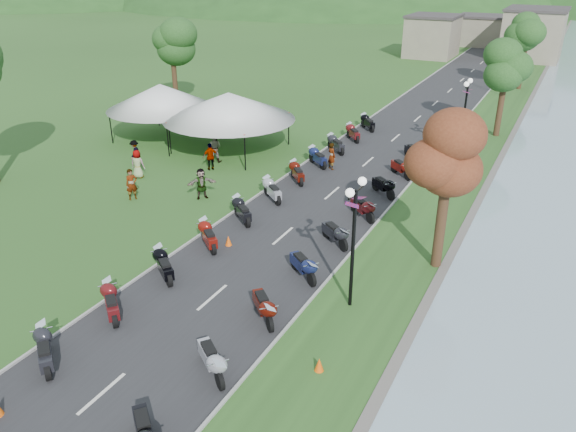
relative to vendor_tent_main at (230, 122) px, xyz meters
The scene contains 11 objects.
road 12.43m from the vendor_tent_main, 40.72° to the left, with size 7.00×120.00×0.02m, color #2B2B2D.
hills_backdrop 168.27m from the vendor_tent_main, 86.83° to the left, with size 360.00×120.00×76.00m, color #285621, non-canonical shape.
far_building 53.50m from the vendor_tent_main, 82.16° to the left, with size 18.00×16.00×5.00m, color gray.
moto_row_left 15.66m from the vendor_tent_main, 64.63° to the right, with size 2.60×48.65×1.10m, color #331411, non-canonical shape.
moto_row_right 16.42m from the vendor_tent_main, 43.61° to the right, with size 2.60×32.57×1.10m, color #331411, non-canonical shape.
vendor_tent_main is the anchor object (origin of this frame).
vendor_tent_side 5.80m from the vendor_tent_main, behind, with size 5.21×5.21×4.00m, color white, non-canonical shape.
tree_lakeside 19.10m from the vendor_tent_main, 29.80° to the right, with size 2.79×2.79×7.76m, color #2D5F24, non-canonical shape.
pedestrian_a 9.97m from the vendor_tent_main, 90.92° to the right, with size 0.64×0.47×1.75m, color slate.
pedestrian_b 3.19m from the vendor_tent_main, 81.76° to the right, with size 0.93×0.51×1.91m, color slate.
pedestrian_c 6.81m from the vendor_tent_main, 127.18° to the right, with size 1.02×0.42×1.57m, color slate.
Camera 1 is at (11.15, 0.76, 12.20)m, focal length 35.00 mm.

